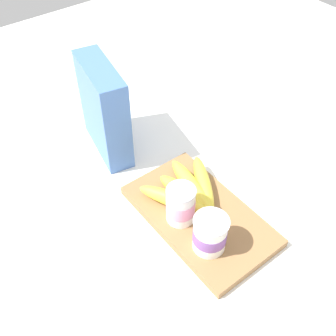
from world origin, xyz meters
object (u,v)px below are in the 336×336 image
cutting_board (199,215)px  yogurt_cup_front (210,234)px  banana_bunch (189,191)px  cereal_box (104,110)px  yogurt_cup_back (181,205)px

cutting_board → yogurt_cup_front: bearing=151.1°
yogurt_cup_front → banana_bunch: 0.15m
yogurt_cup_front → banana_bunch: size_ratio=0.42×
cutting_board → cereal_box: size_ratio=1.41×
cereal_box → banana_bunch: (-0.29, -0.05, -0.08)m
cereal_box → banana_bunch: 0.30m
yogurt_cup_front → banana_bunch: bearing=-22.3°
cereal_box → yogurt_cup_front: cereal_box is taller
yogurt_cup_front → banana_bunch: (0.13, -0.05, -0.02)m
yogurt_cup_back → cereal_box: bearing=-1.8°
yogurt_cup_front → yogurt_cup_back: (0.10, 0.00, 0.00)m
yogurt_cup_back → banana_bunch: 0.07m
cutting_board → banana_bunch: 0.06m
cutting_board → cereal_box: bearing=5.8°
cutting_board → yogurt_cup_front: size_ratio=4.07×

